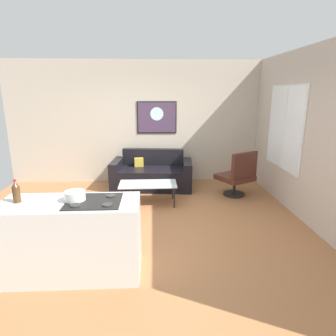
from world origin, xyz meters
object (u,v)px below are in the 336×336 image
Objects in this scene: coffee_table at (148,185)px; wall_painting at (157,117)px; couch at (152,175)px; mixing_bowl at (75,196)px; soda_bottle at (16,192)px; armchair at (238,175)px.

wall_painting reaches higher than coffee_table.
mixing_bowl reaches higher than couch.
armchair is at bearing 37.17° from soda_bottle.
wall_painting reaches higher than mixing_bowl.
soda_bottle is at bearing -115.38° from couch.
wall_painting is (-1.62, 1.18, 1.08)m from armchair.
coffee_table is 2.63m from soda_bottle.
mixing_bowl is at bearing -105.19° from couch.
soda_bottle is at bearing -179.86° from mixing_bowl.
mixing_bowl is at bearing -105.00° from wall_painting.
soda_bottle reaches higher than coffee_table.
wall_painting is at bearing 66.16° from soda_bottle.
coffee_table is 2.33m from mixing_bowl.
coffee_table is 1.90m from wall_painting.
soda_bottle is 1.14× the size of mixing_bowl.
mixing_bowl reaches higher than armchair.
couch is 1.69× the size of coffee_table.
couch is at bearing 85.67° from coffee_table.
soda_bottle reaches higher than mixing_bowl.
couch is at bearing 64.62° from soda_bottle.
armchair is at bearing 9.89° from coffee_table.
wall_painting is at bearing 75.00° from mixing_bowl.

